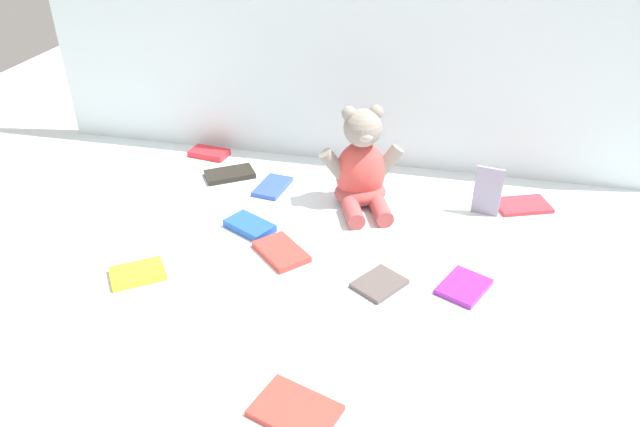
{
  "coord_description": "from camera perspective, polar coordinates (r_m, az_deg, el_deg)",
  "views": [
    {
      "loc": [
        0.28,
        -1.22,
        0.8
      ],
      "look_at": [
        0.02,
        -0.1,
        0.1
      ],
      "focal_mm": 33.29,
      "sensor_mm": 36.0,
      "label": 1
    }
  ],
  "objects": [
    {
      "name": "teddy_bear",
      "position": [
        1.55,
        4.0,
        4.26
      ],
      "size": [
        0.22,
        0.23,
        0.27
      ],
      "rotation": [
        0.0,
        0.0,
        0.37
      ],
      "color": "#D84C47",
      "rests_on": "ground_plane"
    },
    {
      "name": "book_case_7",
      "position": [
        1.66,
        18.88,
        0.75
      ],
      "size": [
        0.16,
        0.13,
        0.01
      ],
      "primitive_type": "cube",
      "rotation": [
        0.0,
        0.0,
        5.08
      ],
      "color": "red",
      "rests_on": "ground_plane"
    },
    {
      "name": "book_case_1",
      "position": [
        1.57,
        15.81,
        2.07
      ],
      "size": [
        0.07,
        0.02,
        0.13
      ],
      "primitive_type": "cube",
      "rotation": [
        0.02,
        0.0,
        -0.17
      ],
      "color": "#9489A3",
      "rests_on": "ground_plane"
    },
    {
      "name": "book_case_5",
      "position": [
        1.87,
        -10.61,
        5.73
      ],
      "size": [
        0.12,
        0.08,
        0.02
      ],
      "primitive_type": "cube",
      "rotation": [
        0.0,
        0.0,
        1.43
      ],
      "color": "red",
      "rests_on": "ground_plane"
    },
    {
      "name": "book_case_2",
      "position": [
        1.04,
        -2.4,
        -18.41
      ],
      "size": [
        0.16,
        0.13,
        0.01
      ],
      "primitive_type": "cube",
      "rotation": [
        0.0,
        0.0,
        1.26
      ],
      "color": "#C83E34",
      "rests_on": "ground_plane"
    },
    {
      "name": "book_case_8",
      "position": [
        1.66,
        -4.58,
        2.59
      ],
      "size": [
        0.09,
        0.13,
        0.01
      ],
      "primitive_type": "cube",
      "rotation": [
        0.0,
        0.0,
        6.15
      ],
      "color": "#2F4EB5",
      "rests_on": "ground_plane"
    },
    {
      "name": "backdrop_drape",
      "position": [
        1.71,
        3.08,
        14.92
      ],
      "size": [
        1.83,
        0.03,
        0.64
      ],
      "primitive_type": "cube",
      "color": "silver",
      "rests_on": "ground_plane"
    },
    {
      "name": "book_case_0",
      "position": [
        1.48,
        -6.77,
        -1.19
      ],
      "size": [
        0.14,
        0.12,
        0.02
      ],
      "primitive_type": "cube",
      "rotation": [
        0.0,
        0.0,
        1.1
      ],
      "color": "blue",
      "rests_on": "ground_plane"
    },
    {
      "name": "book_case_3",
      "position": [
        1.38,
        -17.12,
        -5.53
      ],
      "size": [
        0.14,
        0.13,
        0.01
      ],
      "primitive_type": "cube",
      "rotation": [
        0.0,
        0.0,
        5.34
      ],
      "color": "yellow",
      "rests_on": "ground_plane"
    },
    {
      "name": "book_case_6",
      "position": [
        1.3,
        5.72,
        -6.72
      ],
      "size": [
        0.13,
        0.13,
        0.01
      ],
      "primitive_type": "cube",
      "rotation": [
        0.0,
        0.0,
        5.7
      ],
      "color": "#594E4C",
      "rests_on": "ground_plane"
    },
    {
      "name": "book_case_9",
      "position": [
        1.74,
        -8.68,
        3.76
      ],
      "size": [
        0.16,
        0.14,
        0.02
      ],
      "primitive_type": "cube",
      "rotation": [
        0.0,
        0.0,
        2.16
      ],
      "color": "black",
      "rests_on": "ground_plane"
    },
    {
      "name": "book_case_4",
      "position": [
        1.32,
        13.66,
        -6.85
      ],
      "size": [
        0.13,
        0.14,
        0.01
      ],
      "primitive_type": "cube",
      "rotation": [
        0.0,
        0.0,
        5.84
      ],
      "color": "purple",
      "rests_on": "ground_plane"
    },
    {
      "name": "book_case_10",
      "position": [
        1.39,
        -3.75,
        -3.69
      ],
      "size": [
        0.15,
        0.15,
        0.02
      ],
      "primitive_type": "cube",
      "rotation": [
        0.0,
        0.0,
        3.96
      ],
      "color": "#D53C34",
      "rests_on": "ground_plane"
    },
    {
      "name": "ground_plane",
      "position": [
        1.49,
        0.02,
        -1.23
      ],
      "size": [
        3.2,
        3.2,
        0.0
      ],
      "primitive_type": "plane",
      "color": "silver"
    }
  ]
}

